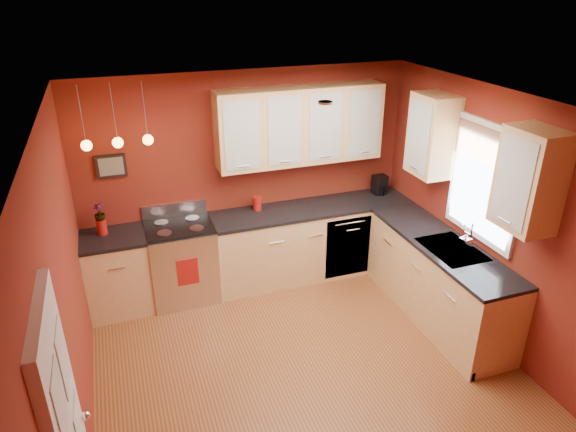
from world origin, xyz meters
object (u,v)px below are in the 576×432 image
object	(u,v)px
soap_pump	(465,241)
coffee_maker	(380,185)
sink	(452,251)
red_canister	(257,203)
gas_range	(182,261)

from	to	relation	value
soap_pump	coffee_maker	bearing A→B (deg)	92.47
sink	soap_pump	world-z (taller)	sink
red_canister	coffee_maker	xyz separation A→B (m)	(1.66, -0.04, 0.03)
sink	red_canister	xyz separation A→B (m)	(-1.64, 1.64, 0.11)
red_canister	soap_pump	xyz separation A→B (m)	(1.73, -1.72, 0.02)
red_canister	soap_pump	distance (m)	2.44
sink	coffee_maker	world-z (taller)	sink
gas_range	soap_pump	xyz separation A→B (m)	(2.71, -1.57, 0.57)
red_canister	soap_pump	size ratio (longest dim) A/B	0.78
sink	coffee_maker	size ratio (longest dim) A/B	2.82
sink	soap_pump	bearing A→B (deg)	-37.81
gas_range	coffee_maker	xyz separation A→B (m)	(2.64, 0.11, 0.57)
red_canister	soap_pump	bearing A→B (deg)	-44.70
coffee_maker	gas_range	bearing A→B (deg)	177.86
red_canister	coffee_maker	distance (m)	1.66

